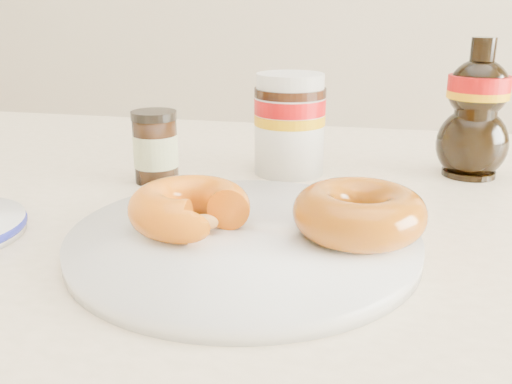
% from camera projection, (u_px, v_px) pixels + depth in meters
% --- Properties ---
extents(dining_table, '(1.40, 0.90, 0.75)m').
position_uv_depth(dining_table, '(338.00, 296.00, 0.58)').
color(dining_table, '#FFE4C2').
rests_on(dining_table, ground).
extents(plate, '(0.30, 0.30, 0.02)m').
position_uv_depth(plate, '(244.00, 239.00, 0.49)').
color(plate, white).
rests_on(plate, dining_table).
extents(donut_bitten, '(0.12, 0.12, 0.04)m').
position_uv_depth(donut_bitten, '(190.00, 207.00, 0.50)').
color(donut_bitten, '#CF620B').
rests_on(donut_bitten, plate).
extents(donut_whole, '(0.14, 0.14, 0.04)m').
position_uv_depth(donut_whole, '(359.00, 213.00, 0.48)').
color(donut_whole, '#8C4109').
rests_on(donut_whole, plate).
extents(nutella_jar, '(0.09, 0.09, 0.12)m').
position_uv_depth(nutella_jar, '(290.00, 120.00, 0.70)').
color(nutella_jar, white).
rests_on(nutella_jar, dining_table).
extents(syrup_bottle, '(0.10, 0.10, 0.17)m').
position_uv_depth(syrup_bottle, '(476.00, 109.00, 0.68)').
color(syrup_bottle, black).
rests_on(syrup_bottle, dining_table).
extents(dark_jar, '(0.05, 0.05, 0.08)m').
position_uv_depth(dark_jar, '(156.00, 148.00, 0.67)').
color(dark_jar, black).
rests_on(dark_jar, dining_table).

